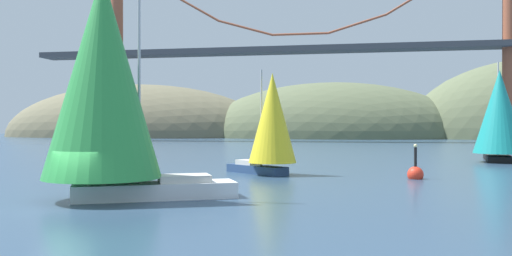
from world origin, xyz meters
The scene contains 9 objects.
ground_plane centered at (0.00, 0.00, 0.00)m, with size 360.00×360.00×0.00m, color #2D4760.
headland_center centered at (5.00, 135.00, 0.00)m, with size 77.49×44.00×31.70m, color #5B6647.
headland_left centered at (-55.00, 135.00, 0.00)m, with size 85.70×44.00×32.19m, color #6B664C.
suspension_bridge centered at (0.00, 95.00, 21.13)m, with size 121.04×6.00×44.72m.
sailboat_green_sail centered at (0.43, 2.59, 5.89)m, with size 10.20×7.66×11.45m.
sailboat_pink_spinnaker centered at (-16.15, 37.40, 4.38)m, with size 5.26×8.45×9.48m.
sailboat_teal_sail centered at (26.18, 34.68, 4.73)m, with size 5.64×9.49×10.07m.
sailboat_yellow_sail centered at (6.29, 17.27, 3.96)m, with size 6.54×5.99×7.84m.
channel_buoy centered at (16.42, 16.32, 0.37)m, with size 1.10×1.10×2.64m.
Camera 1 is at (12.64, -21.96, 3.71)m, focal length 37.95 mm.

